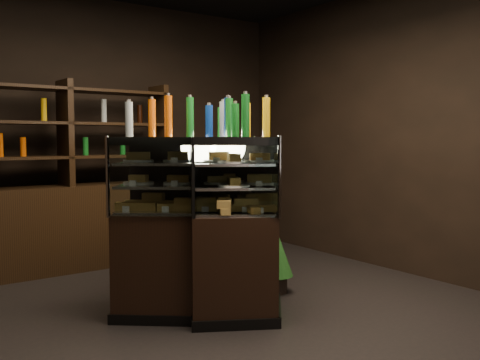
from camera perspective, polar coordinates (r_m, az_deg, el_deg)
name	(u,v)px	position (r m, az deg, el deg)	size (l,w,h in m)	color
ground	(193,316)	(4.34, -5.01, -14.25)	(5.00, 5.00, 0.00)	black
room_shell	(192,66)	(4.15, -5.20, 12.04)	(5.02, 5.02, 3.01)	black
display_case	(214,251)	(4.39, -2.78, -7.62)	(1.62, 1.45, 1.41)	black
food_display	(214,181)	(4.31, -2.76, -0.14)	(1.21, 1.13, 0.44)	#B1863F
bottles_top	(213,119)	(4.30, -2.85, 6.48)	(1.04, 0.99, 0.30)	#B20C0A
potted_conifer	(276,251)	(4.86, 3.84, -7.53)	(0.31, 0.31, 0.67)	black
back_shelving	(67,213)	(5.93, -17.94, -3.34)	(2.27, 0.51, 2.00)	black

